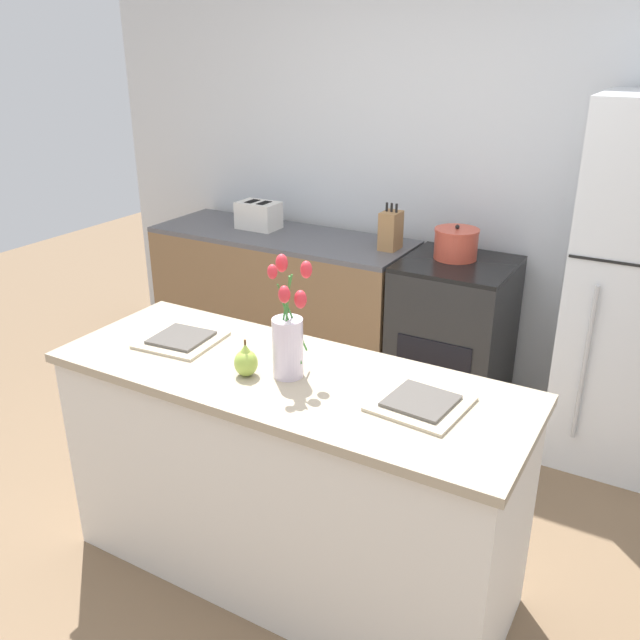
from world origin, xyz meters
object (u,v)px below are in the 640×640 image
flower_vase (288,337)px  knife_block (391,230)px  stove_range (452,338)px  pear_figurine (246,361)px  cooking_pot (456,244)px  plate_setting_left (181,339)px  toaster (259,215)px  plate_setting_right (421,403)px

flower_vase → knife_block: 1.68m
stove_range → pear_figurine: (-0.22, -1.68, 0.52)m
cooking_pot → plate_setting_left: bearing=-109.5°
toaster → cooking_pot: size_ratio=1.14×
plate_setting_right → knife_block: bearing=117.7°
plate_setting_left → cooking_pot: cooking_pot is taller
flower_vase → plate_setting_left: (-0.53, 0.03, -0.14)m
knife_block → flower_vase: bearing=-78.1°
plate_setting_left → toaster: 1.78m
plate_setting_left → cooking_pot: 1.73m
plate_setting_right → toaster: toaster is taller
pear_figurine → plate_setting_right: (0.63, 0.11, -0.05)m
pear_figurine → plate_setting_left: pear_figurine is taller
pear_figurine → plate_setting_right: size_ratio=0.45×
pear_figurine → toaster: bearing=123.4°
stove_range → flower_vase: 1.72m
cooking_pot → stove_range: bearing=-53.6°
pear_figurine → plate_setting_left: bearing=164.6°
flower_vase → toaster: 2.09m
pear_figurine → knife_block: bearing=97.1°
toaster → stove_range: bearing=-1.8°
stove_range → plate_setting_right: bearing=-75.2°
pear_figurine → knife_block: size_ratio=0.52×
flower_vase → plate_setting_left: 0.55m
cooking_pot → toaster: bearing=-179.5°
pear_figurine → plate_setting_left: size_ratio=0.45×
plate_setting_right → cooking_pot: bearing=105.7°
plate_setting_right → toaster: size_ratio=1.11×
cooking_pot → knife_block: knife_block is taller
knife_block → pear_figurine: bearing=-82.9°
stove_range → flower_vase: bearing=-92.9°
plate_setting_left → toaster: (-0.74, 1.62, 0.07)m
flower_vase → cooking_pot: flower_vase is taller
flower_vase → knife_block: (-0.35, 1.65, -0.04)m
knife_block → stove_range: bearing=-5.2°
plate_setting_right → cooking_pot: size_ratio=1.27×
pear_figurine → knife_block: 1.74m
flower_vase → pear_figurine: flower_vase is taller
flower_vase → plate_setting_right: 0.52m
pear_figurine → plate_setting_left: (-0.40, 0.11, -0.05)m
plate_setting_left → toaster: size_ratio=1.11×
pear_figurine → plate_setting_right: pear_figurine is taller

